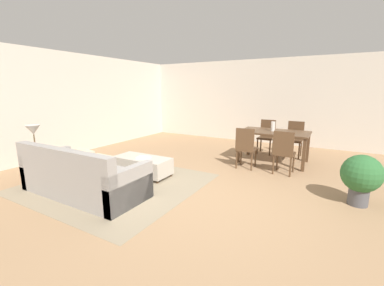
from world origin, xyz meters
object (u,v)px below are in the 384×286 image
Objects in this scene: couch at (82,178)px; dining_table at (274,135)px; ottoman_table at (143,165)px; dining_chair_far_right at (295,137)px; dining_chair_near_left at (246,146)px; dining_chair_near_right at (284,150)px; book_on_ottoman at (144,158)px; potted_plant at (361,176)px; dining_chair_far_left at (267,134)px; vase_centerpiece at (273,126)px; table_lamp at (33,131)px; side_table at (37,157)px.

dining_table is (2.35, 3.58, 0.37)m from couch.
dining_chair_far_right reaches higher than ottoman_table.
dining_chair_near_left is at bearing 41.45° from ottoman_table.
dining_chair_near_right reaches higher than ottoman_table.
dining_table is 0.95m from dining_chair_near_left.
potted_plant reaches higher than book_on_ottoman.
potted_plant reaches higher than ottoman_table.
dining_chair_near_left and dining_chair_far_right have the same top height.
dining_chair_far_right is (0.72, 0.01, 0.00)m from dining_chair_far_left.
potted_plant is at bearing -45.76° from vase_centerpiece.
dining_chair_far_right reaches higher than dining_table.
potted_plant is (5.43, 1.77, -0.50)m from table_lamp.
dining_table is 6.09× the size of book_on_ottoman.
vase_centerpiece reaches higher than couch.
vase_centerpiece is at bearing 57.21° from couch.
side_table is 2.07m from book_on_ottoman.
dining_chair_near_right is at bearing 32.79° from side_table.
dining_chair_far_left is at bearing 52.03° from side_table.
dining_chair_far_left reaches higher than book_on_ottoman.
potted_plant is (2.03, -2.58, -0.05)m from dining_chair_far_left.
table_lamp is 6.02m from dining_chair_far_right.
dining_chair_far_right is at bearing 58.52° from couch.
table_lamp is at bearing -133.36° from dining_chair_far_right.
couch is at bearing -114.22° from dining_chair_far_left.
dining_chair_near_right is (0.39, -0.84, -0.15)m from dining_table.
dining_chair_far_left is 4.06× the size of vase_centerpiece.
ottoman_table is 2.15× the size of side_table.
dining_table is (3.76, 3.51, -0.29)m from table_lamp.
ottoman_table is 3.17m from dining_table.
dining_chair_near_right is 3.54× the size of book_on_ottoman.
vase_centerpiece reaches higher than dining_table.
dining_chair_near_right reaches higher than couch.
dining_table is 0.94m from dining_chair_far_right.
dining_chair_far_right is at bearing 0.88° from dining_chair_far_left.
dining_chair_near_left reaches higher than couch.
dining_chair_far_left reaches higher than potted_plant.
ottoman_table is at bearing 147.88° from book_on_ottoman.
dining_chair_far_right is at bearing 46.64° from side_table.
table_lamp is 4.30m from dining_chair_near_left.
side_table reaches higher than book_on_ottoman.
dining_chair_near_right is at bearing 144.97° from potted_plant.
dining_chair_near_right is 1.17× the size of potted_plant.
dining_chair_near_left is at bearing -116.49° from dining_table.
dining_chair_far_left is (1.74, 3.17, 0.30)m from ottoman_table.
dining_table is (3.76, 3.51, 0.23)m from side_table.
table_lamp reaches higher than dining_chair_far_left.
table_lamp is 5.54m from dining_chair_far_left.
dining_chair_far_left is 0.72m from dining_chair_far_right.
dining_chair_far_right is (0.78, 1.69, 0.00)m from dining_chair_near_left.
table_lamp is at bearing -136.56° from vase_centerpiece.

